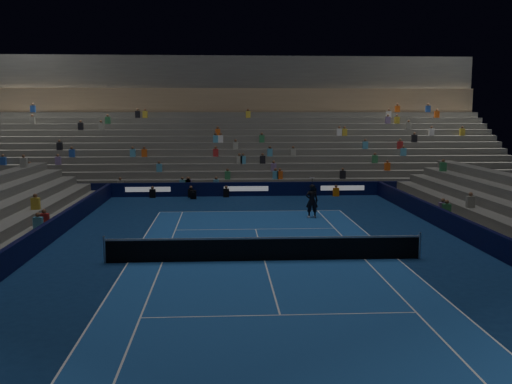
% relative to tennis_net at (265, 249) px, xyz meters
% --- Properties ---
extents(ground, '(90.00, 90.00, 0.00)m').
position_rel_tennis_net_xyz_m(ground, '(0.00, 0.00, -0.50)').
color(ground, navy).
rests_on(ground, ground).
extents(court_surface, '(10.97, 23.77, 0.01)m').
position_rel_tennis_net_xyz_m(court_surface, '(0.00, 0.00, -0.50)').
color(court_surface, '#1B4D99').
rests_on(court_surface, ground).
extents(sponsor_barrier_far, '(44.00, 0.25, 1.00)m').
position_rel_tennis_net_xyz_m(sponsor_barrier_far, '(0.00, 18.50, -0.00)').
color(sponsor_barrier_far, black).
rests_on(sponsor_barrier_far, ground).
extents(sponsor_barrier_east, '(0.25, 37.00, 1.00)m').
position_rel_tennis_net_xyz_m(sponsor_barrier_east, '(9.70, 0.00, -0.00)').
color(sponsor_barrier_east, black).
rests_on(sponsor_barrier_east, ground).
extents(sponsor_barrier_west, '(0.25, 37.00, 1.00)m').
position_rel_tennis_net_xyz_m(sponsor_barrier_west, '(-9.70, 0.00, -0.00)').
color(sponsor_barrier_west, black).
rests_on(sponsor_barrier_west, ground).
extents(grandstand_main, '(44.00, 15.20, 11.20)m').
position_rel_tennis_net_xyz_m(grandstand_main, '(0.00, 27.90, 2.87)').
color(grandstand_main, '#5E5E5A').
rests_on(grandstand_main, ground).
extents(tennis_net, '(12.90, 0.10, 1.10)m').
position_rel_tennis_net_xyz_m(tennis_net, '(0.00, 0.00, 0.00)').
color(tennis_net, '#B2B2B7').
rests_on(tennis_net, ground).
extents(tennis_player, '(0.71, 0.48, 1.93)m').
position_rel_tennis_net_xyz_m(tennis_player, '(3.41, 9.59, 0.46)').
color(tennis_player, black).
rests_on(tennis_player, ground).
extents(broadcast_camera, '(0.44, 0.88, 0.57)m').
position_rel_tennis_net_xyz_m(broadcast_camera, '(-3.73, 17.36, -0.21)').
color(broadcast_camera, black).
rests_on(broadcast_camera, ground).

